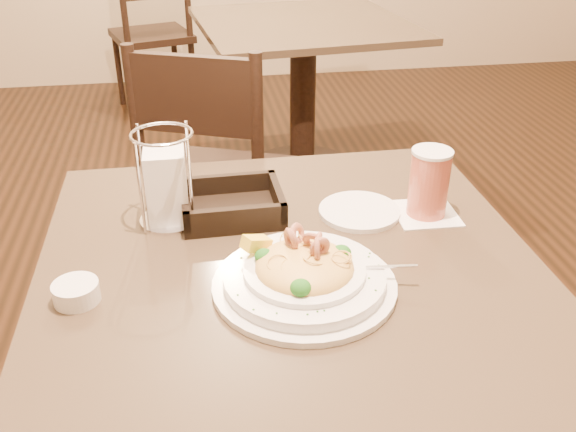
{
  "coord_description": "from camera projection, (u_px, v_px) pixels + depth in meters",
  "views": [
    {
      "loc": [
        -0.16,
        -0.96,
        1.37
      ],
      "look_at": [
        0.0,
        0.02,
        0.81
      ],
      "focal_mm": 40.0,
      "sensor_mm": 36.0,
      "label": 1
    }
  ],
  "objects": [
    {
      "name": "bread_basket",
      "position": [
        232.0,
        206.0,
        1.3
      ],
      "size": [
        0.2,
        0.17,
        0.06
      ],
      "rotation": [
        0.0,
        0.0,
        0.02
      ],
      "color": "black",
      "rests_on": "main_table"
    },
    {
      "name": "butter_ramekin",
      "position": [
        76.0,
        292.0,
        1.05
      ],
      "size": [
        0.1,
        0.1,
        0.03
      ],
      "primitive_type": "cylinder",
      "rotation": [
        0.0,
        0.0,
        -0.42
      ],
      "color": "white",
      "rests_on": "main_table"
    },
    {
      "name": "napkin_caddy",
      "position": [
        167.0,
        184.0,
        1.25
      ],
      "size": [
        0.12,
        0.12,
        0.19
      ],
      "rotation": [
        0.0,
        0.0,
        -0.13
      ],
      "color": "silver",
      "rests_on": "main_table"
    },
    {
      "name": "dining_chair_near",
      "position": [
        215.0,
        175.0,
        2.02
      ],
      "size": [
        0.55,
        0.55,
        0.93
      ],
      "rotation": [
        0.0,
        0.0,
        2.76
      ],
      "color": "black",
      "rests_on": "ground"
    },
    {
      "name": "main_table",
      "position": [
        290.0,
        357.0,
        1.27
      ],
      "size": [
        0.9,
        0.9,
        0.73
      ],
      "color": "black",
      "rests_on": "ground"
    },
    {
      "name": "pasta_bowl",
      "position": [
        304.0,
        274.0,
        1.07
      ],
      "size": [
        0.35,
        0.31,
        0.1
      ],
      "rotation": [
        0.0,
        0.0,
        -0.34
      ],
      "color": "white",
      "rests_on": "main_table"
    },
    {
      "name": "background_table",
      "position": [
        303.0,
        72.0,
        2.95
      ],
      "size": [
        1.0,
        1.0,
        0.73
      ],
      "rotation": [
        0.0,
        0.0,
        0.11
      ],
      "color": "black",
      "rests_on": "ground"
    },
    {
      "name": "dining_chair_far",
      "position": [
        153.0,
        29.0,
        3.7
      ],
      "size": [
        0.52,
        0.52,
        0.93
      ],
      "rotation": [
        0.0,
        0.0,
        3.43
      ],
      "color": "black",
      "rests_on": "ground"
    },
    {
      "name": "drink_glass",
      "position": [
        429.0,
        183.0,
        1.27
      ],
      "size": [
        0.13,
        0.13,
        0.14
      ],
      "rotation": [
        0.0,
        0.0,
        -0.03
      ],
      "color": "white",
      "rests_on": "main_table"
    },
    {
      "name": "side_plate",
      "position": [
        359.0,
        211.0,
        1.31
      ],
      "size": [
        0.17,
        0.17,
        0.01
      ],
      "primitive_type": "cylinder",
      "rotation": [
        0.0,
        0.0,
        0.04
      ],
      "color": "white",
      "rests_on": "main_table"
    }
  ]
}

